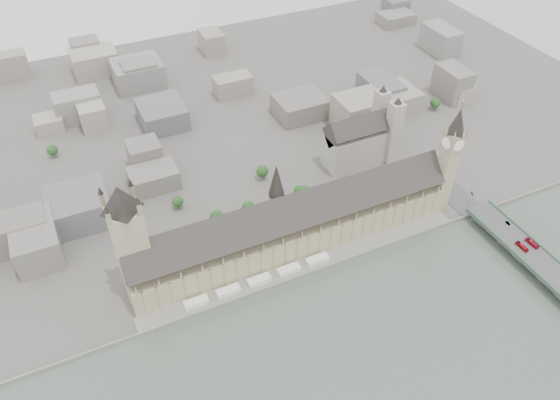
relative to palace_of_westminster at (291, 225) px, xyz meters
name	(u,v)px	position (x,y,z in m)	size (l,w,h in m)	color
ground	(302,261)	(0.00, -19.70, -22.71)	(900.00, 900.00, 0.00)	#595651
embankment_wall	(311,273)	(0.00, -34.70, -21.21)	(600.00, 1.50, 3.00)	gray
river_terrace	(306,266)	(0.00, -27.20, -21.71)	(270.00, 15.00, 2.00)	gray
terrace_tents	(259,280)	(-40.00, -26.70, -18.71)	(118.00, 7.00, 4.00)	white
palace_of_westminster	(291,225)	(0.00, 0.00, 0.00)	(265.00, 40.73, 55.44)	tan
elizabeth_tower	(450,153)	(138.00, -11.70, 35.38)	(17.00, 17.00, 107.50)	tan
victoria_tower	(129,237)	(-122.00, 6.30, 32.50)	(30.00, 30.00, 100.00)	tan
central_tower	(276,190)	(-10.00, 6.30, 35.21)	(13.00, 13.00, 48.00)	gray
westminster_bridge	(540,267)	(162.00, -107.20, -17.58)	(25.00, 325.00, 10.25)	#474749
westminster_abbey	(362,139)	(110.92, 75.30, 2.38)	(68.00, 36.00, 64.00)	#9D978D
city_skyline_inland	(200,97)	(0.00, 225.30, -3.71)	(720.00, 360.00, 38.00)	gray
park_trees	(260,212)	(-10.00, 40.30, -15.21)	(110.00, 30.00, 15.00)	#1D4017
red_bus_north	(522,246)	(158.92, -88.99, -10.84)	(2.71, 11.57, 3.22)	#AF1419
red_bus_south	(532,243)	(168.70, -89.44, -10.79)	(2.79, 11.94, 3.32)	#AC1529
car_silver	(508,223)	(168.65, -62.93, -11.72)	(1.56, 4.47, 1.47)	gray
car_approach	(472,194)	(166.98, -20.93, -11.82)	(1.79, 4.40, 1.28)	gray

